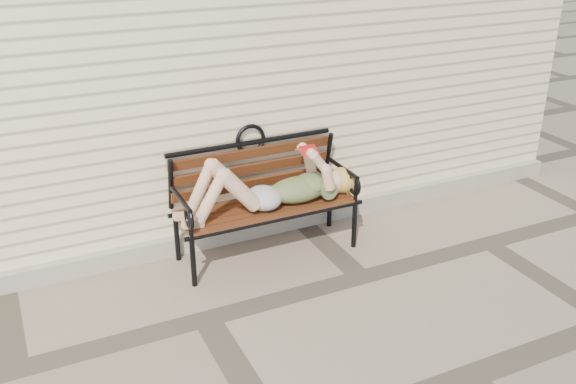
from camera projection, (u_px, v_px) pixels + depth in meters
ground at (207, 319)px, 4.44m from camera, size 80.00×80.00×0.00m
house_wall at (99, 28)px, 6.28m from camera, size 8.00×4.00×3.00m
foundation_strip at (167, 247)px, 5.20m from camera, size 8.00×0.10×0.15m
garden_bench at (262, 185)px, 5.11m from camera, size 1.57×0.63×1.02m
reading_woman at (269, 187)px, 5.00m from camera, size 1.48×0.34×0.47m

